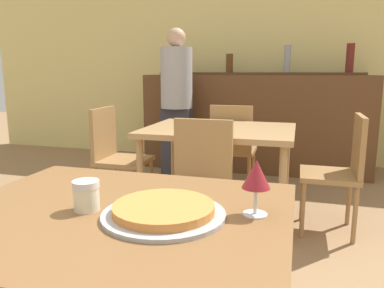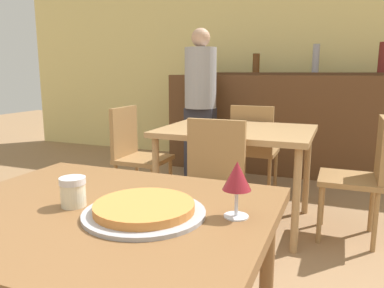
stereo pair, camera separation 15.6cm
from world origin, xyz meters
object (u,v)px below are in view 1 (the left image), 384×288
chair_far_side_left (115,152)px  wine_glass (256,176)px  chair_far_side_front (199,180)px  person_standing (177,99)px  chair_far_side_right (341,166)px  cheese_shaker (86,195)px  pizza_tray (163,212)px  chair_far_side_back (232,144)px

chair_far_side_left → wine_glass: (1.36, -1.76, 0.38)m
chair_far_side_front → person_standing: (-0.70, 1.70, 0.37)m
chair_far_side_front → chair_far_side_right: size_ratio=1.00×
cheese_shaker → person_standing: bearing=103.3°
person_standing → wine_glass: size_ratio=10.11×
chair_far_side_left → pizza_tray: bearing=-148.9°
chair_far_side_left → person_standing: person_standing is taller
chair_far_side_back → chair_far_side_right: (0.89, -0.60, 0.00)m
chair_far_side_back → pizza_tray: size_ratio=2.49×
chair_far_side_back → chair_far_side_right: size_ratio=1.00×
cheese_shaker → person_standing: size_ratio=0.06×
chair_far_side_front → chair_far_side_right: 1.07m
person_standing → chair_far_side_front: bearing=-67.5°
chair_far_side_back → pizza_tray: 2.48m
cheese_shaker → pizza_tray: bearing=2.5°
chair_far_side_left → wine_glass: size_ratio=5.43×
chair_far_side_left → chair_far_side_right: (1.77, 0.00, 0.00)m
person_standing → wine_glass: (1.17, -2.85, 0.01)m
chair_far_side_back → chair_far_side_right: bearing=145.7°
chair_far_side_front → wine_glass: (0.47, -1.15, 0.38)m
chair_far_side_front → person_standing: person_standing is taller
pizza_tray → person_standing: size_ratio=0.22×
chair_far_side_right → cheese_shaker: (-0.89, -1.85, 0.31)m
chair_far_side_front → pizza_tray: size_ratio=2.49×
chair_far_side_back → chair_far_side_left: (-0.89, -0.60, 0.00)m
wine_glass → chair_far_side_right: bearing=76.7°
chair_far_side_front → cheese_shaker: (-0.01, -1.25, 0.31)m
chair_far_side_left → pizza_tray: chair_far_side_left is taller
person_standing → chair_far_side_right: bearing=-34.5°
chair_far_side_back → chair_far_side_left: bearing=34.3°
chair_far_side_front → cheese_shaker: chair_far_side_front is taller
chair_far_side_back → chair_far_side_left: size_ratio=1.00×
chair_far_side_left → person_standing: (0.18, 1.09, 0.37)m
chair_far_side_left → chair_far_side_right: bearing=-90.0°
chair_far_side_left → cheese_shaker: size_ratio=9.72×
chair_far_side_back → cheese_shaker: chair_far_side_back is taller
chair_far_side_front → cheese_shaker: bearing=-90.3°
chair_far_side_front → chair_far_side_back: same height
chair_far_side_left → pizza_tray: size_ratio=2.49×
chair_far_side_front → chair_far_side_back: (-0.00, 1.21, 0.00)m
chair_far_side_front → pizza_tray: bearing=-79.6°
cheese_shaker → chair_far_side_right: bearing=64.3°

